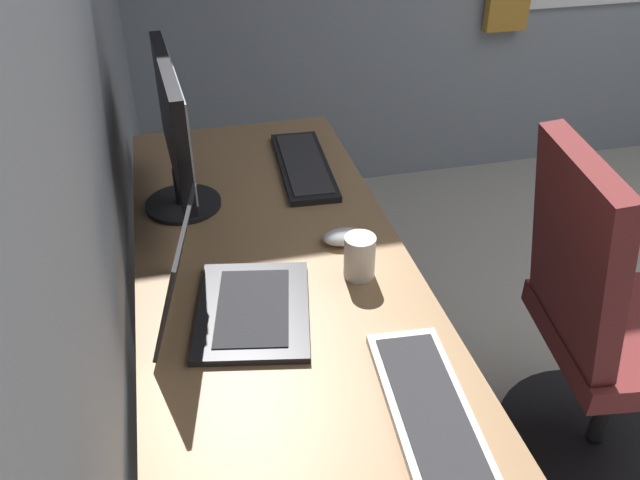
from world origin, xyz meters
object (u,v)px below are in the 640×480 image
object	(u,v)px
monitor_primary	(174,127)
keyboard_main	(304,166)
mouse_main	(344,237)
coffee_mug	(359,256)
keyboard_spare	(431,414)
laptop_left	(223,293)
office_chair	(603,339)

from	to	relation	value
monitor_primary	keyboard_main	xyz separation A→B (m)	(0.13, -0.35, -0.22)
mouse_main	coffee_mug	size ratio (longest dim) A/B	0.94
keyboard_spare	keyboard_main	bearing A→B (deg)	1.03
mouse_main	keyboard_spare	bearing A→B (deg)	-179.52
monitor_primary	coffee_mug	distance (m)	0.57
mouse_main	coffee_mug	world-z (taller)	coffee_mug
laptop_left	keyboard_spare	size ratio (longest dim) A/B	0.85
keyboard_spare	monitor_primary	bearing A→B (deg)	24.02
laptop_left	mouse_main	size ratio (longest dim) A/B	3.53
mouse_main	office_chair	world-z (taller)	office_chair
monitor_primary	laptop_left	xyz separation A→B (m)	(-0.46, -0.05, -0.17)
mouse_main	office_chair	bearing A→B (deg)	-107.60
laptop_left	keyboard_main	size ratio (longest dim) A/B	0.86
laptop_left	office_chair	size ratio (longest dim) A/B	0.38
keyboard_main	office_chair	xyz separation A→B (m)	(-0.60, -0.67, -0.28)
keyboard_main	monitor_primary	bearing A→B (deg)	109.97
monitor_primary	keyboard_main	world-z (taller)	monitor_primary
keyboard_main	office_chair	distance (m)	0.94
monitor_primary	office_chair	size ratio (longest dim) A/B	0.52
coffee_mug	keyboard_spare	bearing A→B (deg)	-179.27
keyboard_spare	office_chair	bearing A→B (deg)	-61.12
coffee_mug	office_chair	world-z (taller)	office_chair
office_chair	keyboard_spare	bearing A→B (deg)	118.88
coffee_mug	office_chair	size ratio (longest dim) A/B	0.11
monitor_primary	coffee_mug	size ratio (longest dim) A/B	4.50
monitor_primary	mouse_main	xyz separation A→B (m)	(-0.27, -0.37, -0.21)
keyboard_spare	mouse_main	size ratio (longest dim) A/B	4.13
coffee_mug	office_chair	distance (m)	0.73
keyboard_spare	office_chair	world-z (taller)	office_chair
keyboard_main	keyboard_spare	distance (m)	0.96
coffee_mug	keyboard_main	bearing A→B (deg)	1.27
keyboard_main	coffee_mug	bearing A→B (deg)	-178.73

